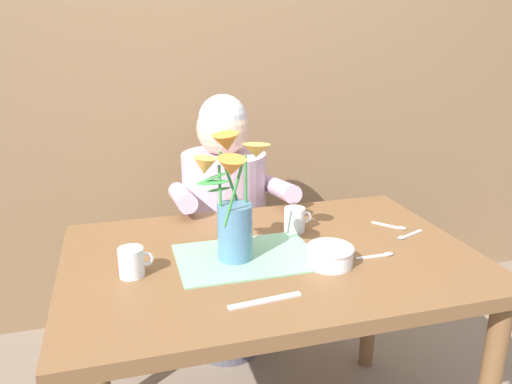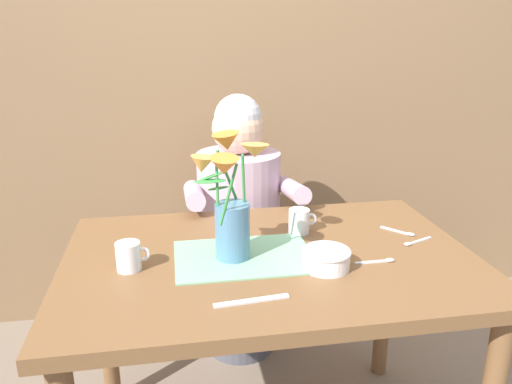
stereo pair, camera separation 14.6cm
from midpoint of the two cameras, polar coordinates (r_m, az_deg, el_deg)
wood_panel_backdrop at (r=2.38m, az=-7.82°, el=14.98°), size 4.00×0.10×2.50m
dining_table at (r=1.53m, az=-1.03°, el=-10.43°), size 1.20×0.80×0.74m
seated_person at (r=2.11m, az=-5.50°, el=-4.61°), size 0.45×0.47×1.14m
striped_placemat at (r=1.46m, az=-3.99°, el=-7.48°), size 0.40×0.28×0.00m
flower_vase at (r=1.39m, az=-5.65°, el=-1.37°), size 0.24×0.27×0.36m
ceramic_bowl at (r=1.41m, az=5.51°, el=-7.21°), size 0.14×0.14×0.06m
dinner_knife at (r=1.24m, az=-2.38°, el=-12.38°), size 0.19×0.04×0.00m
tea_cup at (r=1.40m, az=-16.91°, el=-7.72°), size 0.09×0.07×0.08m
ceramic_mug at (r=1.63m, az=1.94°, el=-3.20°), size 0.09×0.07×0.08m
spoon_0 at (r=1.72m, az=13.21°, el=-3.91°), size 0.09×0.10×0.01m
spoon_1 at (r=1.50m, az=11.36°, el=-7.14°), size 0.12×0.02×0.01m
spoon_2 at (r=1.65m, az=14.42°, el=-4.92°), size 0.12×0.06×0.01m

